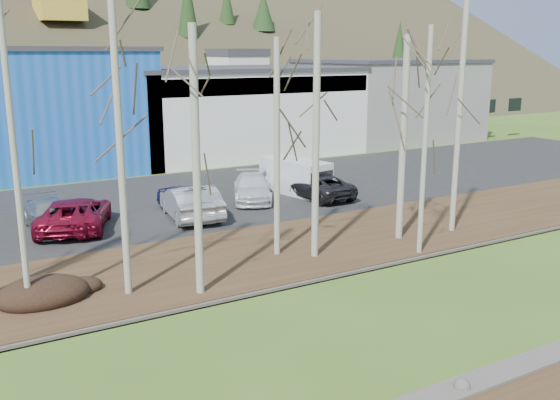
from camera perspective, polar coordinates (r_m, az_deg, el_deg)
near_bank_rocks at (r=16.10m, az=14.95°, el=-16.86°), size 80.00×0.80×0.50m
river at (r=18.83m, az=5.92°, el=-11.79°), size 80.00×8.00×0.90m
far_bank_rocks at (r=21.98m, az=-0.46°, el=-7.91°), size 80.00×0.80×0.46m
far_bank at (r=24.61m, az=-4.20°, el=-5.39°), size 80.00×7.00×0.15m
parking_lot at (r=34.00m, az=-12.07°, el=-0.35°), size 80.00×14.00×0.14m
building_white at (r=50.77m, az=-4.38°, el=8.22°), size 18.36×12.24×6.80m
building_grey at (r=59.53m, az=9.74°, el=9.07°), size 14.28×12.24×7.30m
dirt_mound at (r=21.70m, az=-20.87°, el=-7.88°), size 2.95×2.08×0.58m
birch_1 at (r=20.02m, az=-23.38°, el=6.44°), size 0.19×0.19×11.59m
birch_3 at (r=20.37m, az=-14.43°, el=4.91°), size 0.24×0.24×9.96m
birch_4 at (r=20.07m, az=-7.65°, el=3.27°), size 0.27×0.27×8.70m
birch_5 at (r=23.96m, az=-0.28°, el=4.64°), size 0.24×0.24×8.38m
birch_6 at (r=24.74m, az=13.11°, el=5.09°), size 0.20×0.20×8.82m
birch_7 at (r=23.68m, az=3.32°, el=5.63°), size 0.27×0.27×9.28m
birch_8 at (r=26.62m, az=11.19°, el=5.44°), size 0.29×0.29×8.53m
birch_9 at (r=28.26m, az=16.06°, el=7.36°), size 0.25×0.25×10.23m
car_2 at (r=29.59m, az=-18.75°, el=-1.28°), size 4.06×5.60×1.42m
car_3 at (r=29.90m, az=-20.27°, el=-1.34°), size 2.00×4.63×1.33m
car_4 at (r=31.50m, az=-8.73°, el=0.06°), size 1.91×3.97×1.31m
car_5 at (r=30.47m, az=-7.66°, el=-0.13°), size 2.29×4.90×1.55m
car_6 at (r=34.29m, az=3.46°, el=1.31°), size 2.31×4.86×1.34m
car_7 at (r=33.71m, az=-2.55°, el=1.14°), size 3.79×5.11×1.38m
car_8 at (r=30.27m, az=-8.59°, el=-0.25°), size 2.29×4.90×1.55m
car_9 at (r=29.68m, az=-17.82°, el=-1.16°), size 4.06×5.60×1.42m
van_white at (r=35.36m, az=1.62°, el=2.15°), size 2.56×4.56×1.88m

